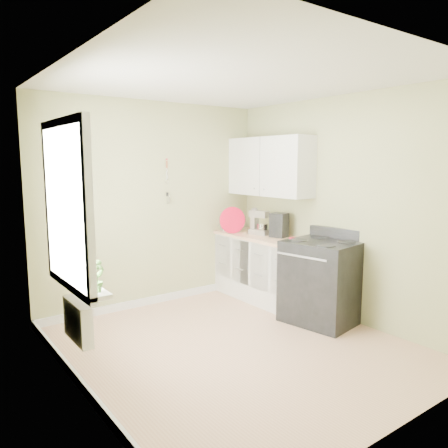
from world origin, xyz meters
TOP-DOWN VIEW (x-y plane):
  - floor at (0.00, 0.00)m, footprint 3.20×3.60m
  - ceiling at (0.00, 0.00)m, footprint 3.20×3.60m
  - wall_back at (0.00, 1.81)m, footprint 3.20×0.02m
  - wall_left at (-1.61, 0.00)m, footprint 0.02×3.60m
  - wall_right at (1.61, 0.00)m, footprint 0.02×3.60m
  - base_cabinets at (1.30, 1.00)m, footprint 0.60×1.60m
  - countertop at (1.29, 1.00)m, footprint 0.64×1.60m
  - upper_cabinets at (1.43, 1.10)m, footprint 0.35×1.40m
  - window at (-1.58, 0.30)m, footprint 0.06×1.14m
  - window_sill at (-1.51, 0.30)m, footprint 0.18×1.14m
  - radiator at (-1.54, 0.25)m, footprint 0.12×0.50m
  - wall_utensils at (0.20, 1.78)m, footprint 0.02×0.14m
  - stove at (1.28, -0.01)m, footprint 0.83×0.91m
  - stand_mixer at (1.31, 1.16)m, footprint 0.25×0.33m
  - kettle at (1.11, 1.72)m, footprint 0.21×0.12m
  - coffee_maker at (1.36, 0.83)m, footprint 0.24×0.25m
  - red_tray at (1.05, 1.44)m, footprint 0.38×0.18m
  - jar at (1.14, 0.35)m, footprint 0.07×0.07m
  - plant_a at (-1.50, -0.15)m, footprint 0.18×0.17m
  - plant_b at (-1.50, 0.36)m, footprint 0.17×0.20m
  - plant_c at (-1.50, 0.49)m, footprint 0.23×0.23m

SIDE VIEW (x-z plane):
  - floor at x=0.00m, z-range -0.02..0.00m
  - base_cabinets at x=1.30m, z-range 0.00..0.87m
  - stove at x=1.28m, z-range -0.06..1.06m
  - radiator at x=-1.54m, z-range 0.38..0.73m
  - window_sill at x=-1.51m, z-range 0.86..0.90m
  - countertop at x=1.29m, z-range 0.87..0.91m
  - jar at x=1.14m, z-range 0.91..0.99m
  - kettle at x=1.11m, z-range 0.91..1.12m
  - plant_a at x=-1.50m, z-range 0.90..1.19m
  - plant_c at x=-1.50m, z-range 0.90..1.19m
  - coffee_maker at x=1.36m, z-range 0.90..1.23m
  - plant_b at x=-1.50m, z-range 0.90..1.23m
  - stand_mixer at x=1.31m, z-range 0.88..1.25m
  - red_tray at x=1.05m, z-range 0.91..1.29m
  - wall_back at x=0.00m, z-range 0.00..2.70m
  - wall_left at x=-1.61m, z-range 0.00..2.70m
  - wall_right at x=1.61m, z-range 0.00..2.70m
  - window at x=-1.58m, z-range 0.83..2.27m
  - wall_utensils at x=0.20m, z-range 1.27..1.85m
  - upper_cabinets at x=1.43m, z-range 1.45..2.25m
  - ceiling at x=0.00m, z-range 2.70..2.72m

